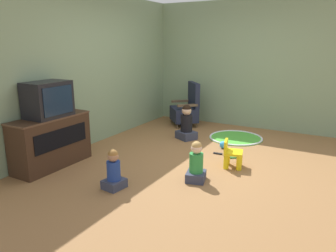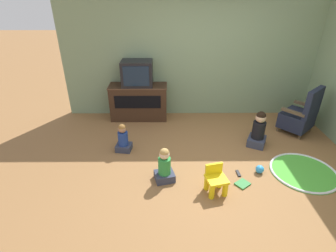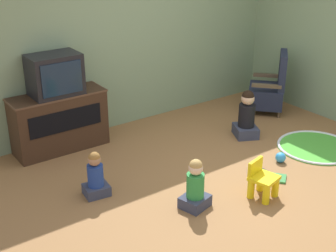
{
  "view_description": "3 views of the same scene",
  "coord_description": "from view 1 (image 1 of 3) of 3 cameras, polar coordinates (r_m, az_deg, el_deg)",
  "views": [
    {
      "loc": [
        -4.62,
        -1.98,
        1.84
      ],
      "look_at": [
        -0.85,
        0.14,
        0.71
      ],
      "focal_mm": 35.0,
      "sensor_mm": 36.0,
      "label": 1
    },
    {
      "loc": [
        -0.82,
        -3.41,
        2.6
      ],
      "look_at": [
        -0.79,
        0.29,
        0.62
      ],
      "focal_mm": 28.0,
      "sensor_mm": 36.0,
      "label": 2
    },
    {
      "loc": [
        -3.51,
        -3.52,
        2.75
      ],
      "look_at": [
        -0.66,
        0.46,
        0.62
      ],
      "focal_mm": 50.0,
      "sensor_mm": 36.0,
      "label": 3
    }
  ],
  "objects": [
    {
      "name": "remote_control",
      "position": [
        5.56,
        8.67,
        -4.76
      ],
      "size": [
        0.05,
        0.15,
        0.02
      ],
      "rotation": [
        0.0,
        0.0,
        1.63
      ],
      "color": "black",
      "rests_on": "ground_plane"
    },
    {
      "name": "child_watching_left",
      "position": [
        6.28,
        3.23,
        0.31
      ],
      "size": [
        0.42,
        0.44,
        0.67
      ],
      "rotation": [
        0.0,
        0.0,
        1.11
      ],
      "color": "#33384C",
      "rests_on": "ground_plane"
    },
    {
      "name": "wall_right",
      "position": [
        7.2,
        16.96,
        10.01
      ],
      "size": [
        0.12,
        5.19,
        2.68
      ],
      "color": "gray",
      "rests_on": "ground_plane"
    },
    {
      "name": "ground_plane",
      "position": [
        5.35,
        5.83,
        -5.57
      ],
      "size": [
        30.0,
        30.0,
        0.0
      ],
      "primitive_type": "plane",
      "color": "olive"
    },
    {
      "name": "tv_cabinet",
      "position": [
        5.18,
        -19.65,
        -2.46
      ],
      "size": [
        1.22,
        0.46,
        0.76
      ],
      "color": "#382316",
      "rests_on": "ground_plane"
    },
    {
      "name": "book",
      "position": [
        5.49,
        11.12,
        -5.13
      ],
      "size": [
        0.26,
        0.25,
        0.02
      ],
      "rotation": [
        0.0,
        0.0,
        0.65
      ],
      "color": "#337F3D",
      "rests_on": "ground_plane"
    },
    {
      "name": "black_armchair",
      "position": [
        7.31,
        3.21,
        2.93
      ],
      "size": [
        0.8,
        0.79,
        0.95
      ],
      "rotation": [
        0.0,
        0.0,
        3.88
      ],
      "color": "brown",
      "rests_on": "ground_plane"
    },
    {
      "name": "wall_back",
      "position": [
        6.0,
        -14.15,
        9.39
      ],
      "size": [
        5.45,
        0.12,
        2.68
      ],
      "color": "gray",
      "rests_on": "ground_plane"
    },
    {
      "name": "play_mat",
      "position": [
        6.51,
        11.71,
        -2.01
      ],
      "size": [
        1.03,
        1.03,
        0.04
      ],
      "color": "green",
      "rests_on": "ground_plane"
    },
    {
      "name": "child_watching_right",
      "position": [
        4.26,
        -9.44,
        -7.85
      ],
      "size": [
        0.29,
        0.26,
        0.52
      ],
      "rotation": [
        0.0,
        0.0,
        -0.13
      ],
      "color": "#33384C",
      "rests_on": "ground_plane"
    },
    {
      "name": "television",
      "position": [
        5.04,
        -20.19,
        4.37
      ],
      "size": [
        0.63,
        0.43,
        0.52
      ],
      "color": "black",
      "rests_on": "tv_cabinet"
    },
    {
      "name": "child_watching_center",
      "position": [
        4.43,
        4.93,
        -6.59
      ],
      "size": [
        0.34,
        0.31,
        0.56
      ],
      "rotation": [
        0.0,
        0.0,
        0.26
      ],
      "color": "#33384C",
      "rests_on": "ground_plane"
    },
    {
      "name": "yellow_kid_chair",
      "position": [
        5.0,
        11.12,
        -5.04
      ],
      "size": [
        0.33,
        0.32,
        0.41
      ],
      "rotation": [
        0.0,
        0.0,
        0.24
      ],
      "color": "yellow",
      "rests_on": "ground_plane"
    },
    {
      "name": "toy_ball",
      "position": [
        5.86,
        9.6,
        -3.23
      ],
      "size": [
        0.13,
        0.13,
        0.13
      ],
      "color": "#3399E5",
      "rests_on": "ground_plane"
    }
  ]
}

